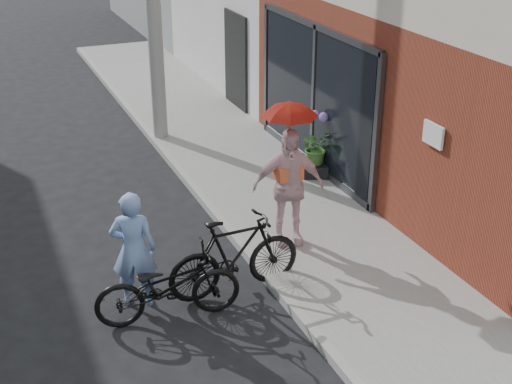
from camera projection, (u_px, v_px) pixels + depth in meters
ground at (212, 316)px, 8.67m from camera, size 80.00×80.00×0.00m
sidewalk at (295, 213)px, 11.06m from camera, size 2.20×24.00×0.12m
curb at (226, 227)px, 10.65m from camera, size 0.12×24.00×0.12m
officer at (134, 250)px, 8.60m from camera, size 0.65×0.54×1.53m
bike_left at (168, 286)px, 8.43m from camera, size 1.80×0.81×0.92m
bike_right at (235, 255)px, 8.94m from camera, size 1.78×0.56×1.06m
kimono_woman at (288, 187)px, 9.77m from camera, size 1.06×0.64×1.69m
parasol at (290, 106)px, 9.28m from camera, size 0.72×0.72×0.63m
planter at (316, 169)px, 12.20m from camera, size 0.55×0.55×0.22m
potted_plant at (316, 147)px, 12.03m from camera, size 0.54×0.47×0.60m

